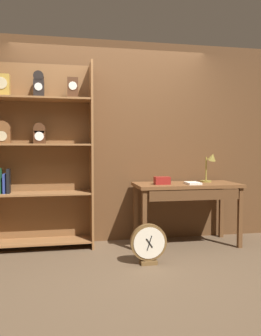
{
  "coord_description": "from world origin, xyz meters",
  "views": [
    {
      "loc": [
        -0.57,
        -3.12,
        1.21
      ],
      "look_at": [
        0.13,
        0.56,
        0.99
      ],
      "focal_mm": 35.61,
      "sensor_mm": 36.0,
      "label": 1
    }
  ],
  "objects_px": {
    "workbench": "(187,191)",
    "toolbox_small": "(162,181)",
    "bookshelf": "(36,154)",
    "round_clock_large": "(149,244)",
    "open_repair_manual": "(193,183)",
    "desk_lamp": "(210,165)"
  },
  "relations": [
    {
      "from": "workbench",
      "to": "desk_lamp",
      "type": "bearing_deg",
      "value": 15.91
    },
    {
      "from": "workbench",
      "to": "toolbox_small",
      "type": "height_order",
      "value": "toolbox_small"
    },
    {
      "from": "desk_lamp",
      "to": "toolbox_small",
      "type": "xyz_separation_m",
      "value": [
        -0.68,
        -0.14,
        -0.18
      ]
    },
    {
      "from": "bookshelf",
      "to": "workbench",
      "type": "bearing_deg",
      "value": -6.74
    },
    {
      "from": "toolbox_small",
      "to": "workbench",
      "type": "bearing_deg",
      "value": 6.61
    },
    {
      "from": "workbench",
      "to": "open_repair_manual",
      "type": "relative_size",
      "value": 5.9
    },
    {
      "from": "open_repair_manual",
      "to": "bookshelf",
      "type": "bearing_deg",
      "value": 171.26
    },
    {
      "from": "desk_lamp",
      "to": "toolbox_small",
      "type": "distance_m",
      "value": 0.72
    },
    {
      "from": "bookshelf",
      "to": "open_repair_manual",
      "type": "height_order",
      "value": "bookshelf"
    },
    {
      "from": "bookshelf",
      "to": "round_clock_large",
      "type": "bearing_deg",
      "value": -33.73
    },
    {
      "from": "open_repair_manual",
      "to": "toolbox_small",
      "type": "bearing_deg",
      "value": 173.68
    },
    {
      "from": "workbench",
      "to": "open_repair_manual",
      "type": "distance_m",
      "value": 0.14
    },
    {
      "from": "workbench",
      "to": "toolbox_small",
      "type": "relative_size",
      "value": 6.9
    },
    {
      "from": "bookshelf",
      "to": "toolbox_small",
      "type": "distance_m",
      "value": 1.56
    },
    {
      "from": "bookshelf",
      "to": "desk_lamp",
      "type": "bearing_deg",
      "value": -3.13
    },
    {
      "from": "desk_lamp",
      "to": "open_repair_manual",
      "type": "distance_m",
      "value": 0.41
    },
    {
      "from": "toolbox_small",
      "to": "open_repair_manual",
      "type": "height_order",
      "value": "toolbox_small"
    },
    {
      "from": "workbench",
      "to": "open_repair_manual",
      "type": "bearing_deg",
      "value": -63.99
    },
    {
      "from": "bookshelf",
      "to": "desk_lamp",
      "type": "height_order",
      "value": "bookshelf"
    },
    {
      "from": "desk_lamp",
      "to": "open_repair_manual",
      "type": "bearing_deg",
      "value": -149.25
    },
    {
      "from": "workbench",
      "to": "toolbox_small",
      "type": "xyz_separation_m",
      "value": [
        -0.34,
        -0.04,
        0.14
      ]
    },
    {
      "from": "toolbox_small",
      "to": "round_clock_large",
      "type": "bearing_deg",
      "value": -118.92
    }
  ]
}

